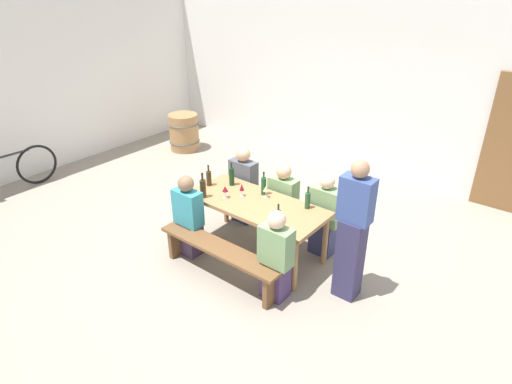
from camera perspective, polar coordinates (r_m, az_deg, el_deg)
ground_plane at (r=5.91m, az=0.00°, el=-7.81°), size 24.00×24.00×0.00m
back_wall at (r=8.06m, az=15.96°, el=13.30°), size 14.00×0.20×3.20m
side_wall at (r=8.92m, az=-25.94°, el=12.92°), size 0.20×7.34×3.20m
tasting_table at (r=5.55m, az=0.00°, el=-2.15°), size 1.84×0.80×0.75m
bench_near at (r=5.27m, az=-4.80°, el=-8.08°), size 1.74×0.30×0.45m
bench_far at (r=6.20m, az=4.04°, el=-2.23°), size 1.74×0.30×0.45m
wine_bottle_0 at (r=5.37m, az=6.78°, el=-1.06°), size 0.07×0.07×0.29m
wine_bottle_1 at (r=5.94m, az=-6.20°, el=1.84°), size 0.07×0.07×0.30m
wine_bottle_2 at (r=5.66m, az=1.01°, el=0.84°), size 0.07×0.07×0.32m
wine_bottle_3 at (r=5.63m, az=-6.97°, el=0.50°), size 0.08×0.08×0.34m
wine_bottle_4 at (r=4.91m, az=2.92°, el=-3.60°), size 0.06×0.06×0.32m
wine_bottle_5 at (r=5.92m, az=-3.21°, el=2.08°), size 0.07×0.07×0.33m
wine_glass_0 at (r=5.59m, az=-4.07°, el=0.37°), size 0.08×0.08×0.17m
wine_glass_1 at (r=5.62m, az=-1.87°, el=0.58°), size 0.06×0.06×0.17m
wine_glass_2 at (r=5.59m, az=1.29°, el=0.37°), size 0.07×0.07×0.16m
seated_guest_near_0 at (r=5.67m, az=-8.83°, el=-3.35°), size 0.38×0.24×1.13m
seated_guest_near_1 at (r=4.88m, az=2.61°, el=-8.56°), size 0.38×0.24×1.12m
seated_guest_far_0 at (r=6.36m, az=-1.64°, el=0.74°), size 0.41×0.24×1.17m
seated_guest_far_1 at (r=5.99m, az=3.55°, el=-1.48°), size 0.40×0.24×1.10m
seated_guest_far_2 at (r=5.69m, az=8.99°, el=-3.27°), size 0.41×0.24×1.14m
standing_host at (r=4.86m, az=12.54°, el=-5.36°), size 0.35×0.24×1.69m
wine_barrel at (r=9.26m, az=-9.42°, el=7.76°), size 0.64×0.64×0.75m
parked_bicycle_0 at (r=8.36m, az=-29.98°, el=2.19°), size 0.20×1.72×0.90m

